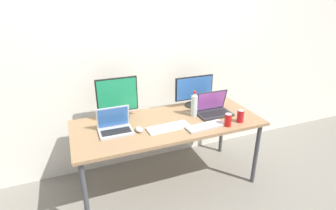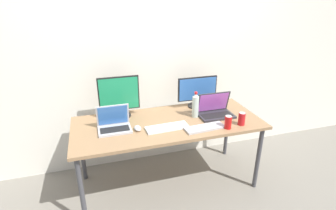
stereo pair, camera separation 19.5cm
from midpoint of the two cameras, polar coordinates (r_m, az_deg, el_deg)
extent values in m
plane|color=gray|center=(3.00, -1.94, -16.45)|extent=(16.00, 16.00, 0.00)
cube|color=silver|center=(2.95, -6.22, 10.97)|extent=(7.00, 0.08, 2.60)
cylinder|color=#424247|center=(2.42, -19.88, -18.38)|extent=(0.04, 0.04, 0.71)
cylinder|color=#424247|center=(2.92, 16.79, -10.23)|extent=(0.04, 0.04, 0.71)
cylinder|color=#424247|center=(2.96, -20.57, -10.24)|extent=(0.04, 0.04, 0.71)
cylinder|color=#424247|center=(3.38, 10.05, -4.76)|extent=(0.04, 0.04, 0.71)
cube|color=#93704C|center=(2.60, -2.15, -3.99)|extent=(1.85, 0.78, 0.03)
cylinder|color=black|center=(2.74, -12.64, -2.63)|extent=(0.22, 0.22, 0.01)
cylinder|color=black|center=(2.73, -12.71, -1.94)|extent=(0.03, 0.03, 0.06)
cube|color=black|center=(2.65, -13.09, 2.11)|extent=(0.41, 0.02, 0.35)
cube|color=#1E8C59|center=(2.64, -13.04, 2.02)|extent=(0.38, 0.01, 0.33)
cylinder|color=black|center=(2.98, 3.70, 0.01)|extent=(0.20, 0.20, 0.01)
cylinder|color=black|center=(2.97, 3.72, 0.71)|extent=(0.03, 0.03, 0.07)
cube|color=black|center=(2.91, 3.80, 3.74)|extent=(0.45, 0.02, 0.26)
cube|color=#3366B2|center=(2.90, 3.91, 3.66)|extent=(0.43, 0.01, 0.24)
cube|color=#B7B7BC|center=(2.46, -13.54, -5.73)|extent=(0.30, 0.21, 0.02)
cube|color=black|center=(2.44, -13.50, -5.66)|extent=(0.26, 0.11, 0.00)
cube|color=#B7B7BC|center=(2.49, -14.09, -2.55)|extent=(0.30, 0.04, 0.21)
cube|color=#3366B2|center=(2.48, -14.06, -2.63)|extent=(0.27, 0.03, 0.19)
cube|color=#2D2D33|center=(2.77, 8.05, -1.93)|extent=(0.36, 0.22, 0.02)
cube|color=black|center=(2.75, 8.23, -1.84)|extent=(0.31, 0.12, 0.00)
cube|color=#2D2D33|center=(2.79, 7.34, 0.96)|extent=(0.36, 0.06, 0.22)
cube|color=#A54CB2|center=(2.79, 7.40, 0.88)|extent=(0.32, 0.05, 0.20)
cube|color=white|center=(2.47, -2.18, -4.96)|extent=(0.41, 0.16, 0.02)
cube|color=#B2B2B7|center=(2.50, 5.97, -4.67)|extent=(0.39, 0.16, 0.02)
ellipsoid|color=silver|center=(2.44, -8.60, -5.33)|extent=(0.07, 0.11, 0.04)
cylinder|color=silver|center=(2.68, 3.65, -0.23)|extent=(0.07, 0.07, 0.22)
cone|color=silver|center=(2.64, 3.72, 2.27)|extent=(0.06, 0.06, 0.03)
cylinder|color=red|center=(2.63, 3.73, 2.78)|extent=(0.03, 0.03, 0.02)
cylinder|color=red|center=(2.53, 10.79, -3.29)|extent=(0.07, 0.07, 0.12)
cylinder|color=silver|center=(2.51, 10.90, -1.99)|extent=(0.06, 0.06, 0.00)
cylinder|color=red|center=(2.64, 13.46, -2.44)|extent=(0.07, 0.07, 0.12)
cylinder|color=silver|center=(2.61, 13.58, -1.19)|extent=(0.06, 0.06, 0.00)
camera|label=1|loc=(0.10, -92.21, -0.93)|focal=28.00mm
camera|label=2|loc=(0.10, 87.79, 0.93)|focal=28.00mm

